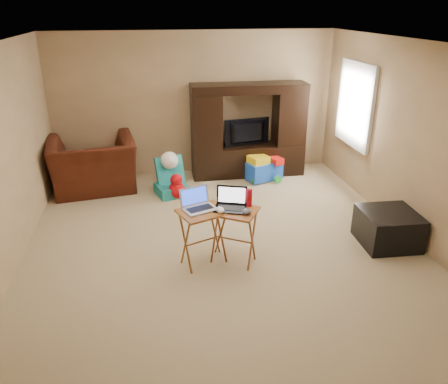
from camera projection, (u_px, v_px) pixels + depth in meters
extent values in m
plane|color=beige|center=(221.00, 241.00, 5.78)|extent=(5.50, 5.50, 0.00)
plane|color=silver|center=(221.00, 43.00, 4.79)|extent=(5.50, 5.50, 0.00)
plane|color=tan|center=(195.00, 104.00, 7.77)|extent=(5.00, 0.00, 5.00)
plane|color=tan|center=(294.00, 283.00, 2.80)|extent=(5.00, 0.00, 5.00)
plane|color=tan|center=(1.00, 164.00, 4.88)|extent=(0.00, 5.50, 5.50)
plane|color=tan|center=(410.00, 141.00, 5.69)|extent=(0.00, 5.50, 5.50)
plane|color=white|center=(356.00, 105.00, 7.02)|extent=(0.00, 1.20, 1.20)
cube|color=white|center=(355.00, 105.00, 7.02)|extent=(0.06, 1.14, 1.34)
cube|color=black|center=(248.00, 130.00, 7.76)|extent=(2.03, 0.55, 1.65)
imported|color=black|center=(249.00, 133.00, 7.73)|extent=(0.84, 0.24, 0.48)
imported|color=#4B1A10|center=(93.00, 165.00, 7.24)|extent=(1.51, 1.36, 0.88)
cube|color=black|center=(388.00, 228.00, 5.65)|extent=(0.73, 0.73, 0.44)
cube|color=#AC7029|center=(204.00, 237.00, 5.17)|extent=(0.66, 0.59, 0.70)
cube|color=#9F5C26|center=(233.00, 236.00, 5.21)|extent=(0.68, 0.64, 0.69)
cube|color=#B0B0B5|center=(200.00, 200.00, 5.01)|extent=(0.45, 0.41, 0.24)
cube|color=black|center=(230.00, 200.00, 5.03)|extent=(0.44, 0.40, 0.24)
ellipsoid|color=white|center=(220.00, 210.00, 4.99)|extent=(0.10, 0.15, 0.06)
ellipsoid|color=#38383D|center=(247.00, 211.00, 4.97)|extent=(0.13, 0.16, 0.06)
cylinder|color=red|center=(249.00, 198.00, 5.13)|extent=(0.07, 0.07, 0.21)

